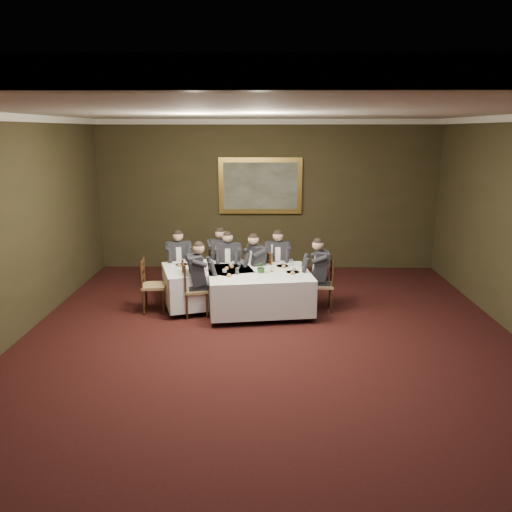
{
  "coord_description": "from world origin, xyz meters",
  "views": [
    {
      "loc": [
        -0.1,
        -6.75,
        3.25
      ],
      "look_at": [
        -0.22,
        1.56,
        1.15
      ],
      "focal_mm": 35.0,
      "sensor_mm": 36.0,
      "label": 1
    }
  ],
  "objects_px": {
    "diner_main_backleft": "(228,272)",
    "diner_sec_backright": "(220,268)",
    "diner_sec_backleft": "(179,271)",
    "diner_sec_endright": "(257,276)",
    "chair_sec_backleft": "(179,281)",
    "table_second": "(207,283)",
    "candlestick": "(272,261)",
    "centerpiece": "(261,266)",
    "diner_main_endright": "(321,283)",
    "chair_sec_backright": "(220,278)",
    "chair_main_backright": "(277,281)",
    "chair_main_backleft": "(229,283)",
    "painting": "(260,186)",
    "chair_main_endright": "(321,295)",
    "table_main": "(259,289)",
    "diner_main_backright": "(277,271)",
    "chair_sec_endright": "(258,287)",
    "chair_main_endleft": "(195,300)",
    "chair_sec_endleft": "(154,296)",
    "diner_main_endleft": "(195,288)"
  },
  "relations": [
    {
      "from": "diner_sec_backleft",
      "to": "centerpiece",
      "type": "bearing_deg",
      "value": 136.7
    },
    {
      "from": "chair_sec_backleft",
      "to": "chair_sec_endleft",
      "type": "xyz_separation_m",
      "value": [
        -0.32,
        -0.94,
        0.0
      ]
    },
    {
      "from": "chair_main_endleft",
      "to": "centerpiece",
      "type": "distance_m",
      "value": 1.34
    },
    {
      "from": "chair_main_backright",
      "to": "diner_main_endright",
      "type": "bearing_deg",
      "value": 133.6
    },
    {
      "from": "chair_main_backright",
      "to": "diner_main_endright",
      "type": "height_order",
      "value": "diner_main_endright"
    },
    {
      "from": "diner_sec_endright",
      "to": "painting",
      "type": "distance_m",
      "value": 2.85
    },
    {
      "from": "chair_main_backleft",
      "to": "painting",
      "type": "relative_size",
      "value": 0.51
    },
    {
      "from": "diner_main_backleft",
      "to": "painting",
      "type": "bearing_deg",
      "value": -106.17
    },
    {
      "from": "diner_main_backleft",
      "to": "diner_sec_backright",
      "type": "distance_m",
      "value": 0.41
    },
    {
      "from": "diner_main_endleft",
      "to": "diner_sec_backleft",
      "type": "height_order",
      "value": "same"
    },
    {
      "from": "candlestick",
      "to": "table_main",
      "type": "bearing_deg",
      "value": -166.32
    },
    {
      "from": "chair_main_backleft",
      "to": "diner_sec_backleft",
      "type": "xyz_separation_m",
      "value": [
        -1.0,
        0.11,
        0.23
      ]
    },
    {
      "from": "chair_main_endright",
      "to": "chair_main_backright",
      "type": "bearing_deg",
      "value": 46.13
    },
    {
      "from": "table_main",
      "to": "table_second",
      "type": "bearing_deg",
      "value": 161.45
    },
    {
      "from": "table_second",
      "to": "chair_sec_endright",
      "type": "bearing_deg",
      "value": 16.77
    },
    {
      "from": "diner_sec_endright",
      "to": "painting",
      "type": "relative_size",
      "value": 0.69
    },
    {
      "from": "table_main",
      "to": "diner_main_backleft",
      "type": "xyz_separation_m",
      "value": [
        -0.62,
        0.86,
        0.06
      ]
    },
    {
      "from": "chair_sec_backright",
      "to": "painting",
      "type": "relative_size",
      "value": 0.51
    },
    {
      "from": "diner_sec_endright",
      "to": "chair_main_backright",
      "type": "bearing_deg",
      "value": -70.49
    },
    {
      "from": "chair_main_endright",
      "to": "diner_sec_endright",
      "type": "xyz_separation_m",
      "value": [
        -1.2,
        0.45,
        0.23
      ]
    },
    {
      "from": "diner_main_endleft",
      "to": "chair_sec_backleft",
      "type": "bearing_deg",
      "value": -171.99
    },
    {
      "from": "diner_main_backleft",
      "to": "candlestick",
      "type": "relative_size",
      "value": 2.59
    },
    {
      "from": "chair_main_backleft",
      "to": "diner_sec_backright",
      "type": "xyz_separation_m",
      "value": [
        -0.19,
        0.35,
        0.23
      ]
    },
    {
      "from": "diner_main_backright",
      "to": "centerpiece",
      "type": "distance_m",
      "value": 1.12
    },
    {
      "from": "chair_sec_backleft",
      "to": "diner_main_backleft",
      "type": "bearing_deg",
      "value": 160.19
    },
    {
      "from": "diner_main_backleft",
      "to": "chair_main_backright",
      "type": "xyz_separation_m",
      "value": [
        0.98,
        0.15,
        -0.23
      ]
    },
    {
      "from": "table_second",
      "to": "diner_sec_backleft",
      "type": "xyz_separation_m",
      "value": [
        -0.63,
        0.64,
        0.06
      ]
    },
    {
      "from": "diner_main_endright",
      "to": "chair_sec_backleft",
      "type": "height_order",
      "value": "diner_main_endright"
    },
    {
      "from": "chair_main_endright",
      "to": "painting",
      "type": "xyz_separation_m",
      "value": [
        -1.15,
        2.89,
        1.7
      ]
    },
    {
      "from": "chair_main_endleft",
      "to": "diner_main_endleft",
      "type": "distance_m",
      "value": 0.23
    },
    {
      "from": "diner_main_endright",
      "to": "chair_sec_endleft",
      "type": "bearing_deg",
      "value": 95.02
    },
    {
      "from": "table_main",
      "to": "chair_main_endleft",
      "type": "relative_size",
      "value": 2.02
    },
    {
      "from": "diner_main_backright",
      "to": "painting",
      "type": "height_order",
      "value": "painting"
    },
    {
      "from": "table_second",
      "to": "candlestick",
      "type": "height_order",
      "value": "candlestick"
    },
    {
      "from": "chair_main_backright",
      "to": "diner_sec_backright",
      "type": "height_order",
      "value": "diner_sec_backright"
    },
    {
      "from": "table_second",
      "to": "diner_main_backleft",
      "type": "height_order",
      "value": "diner_main_backleft"
    },
    {
      "from": "diner_sec_backleft",
      "to": "diner_sec_endright",
      "type": "relative_size",
      "value": 1.0
    },
    {
      "from": "diner_main_endright",
      "to": "painting",
      "type": "relative_size",
      "value": 0.69
    },
    {
      "from": "chair_main_endright",
      "to": "diner_sec_backright",
      "type": "relative_size",
      "value": 0.74
    },
    {
      "from": "chair_main_backleft",
      "to": "candlestick",
      "type": "distance_m",
      "value": 1.35
    },
    {
      "from": "diner_main_endright",
      "to": "chair_sec_backright",
      "type": "relative_size",
      "value": 1.35
    },
    {
      "from": "chair_main_backleft",
      "to": "diner_sec_endright",
      "type": "distance_m",
      "value": 0.67
    },
    {
      "from": "chair_main_endright",
      "to": "chair_sec_backleft",
      "type": "height_order",
      "value": "same"
    },
    {
      "from": "chair_main_backright",
      "to": "centerpiece",
      "type": "relative_size",
      "value": 4.18
    },
    {
      "from": "chair_main_endleft",
      "to": "chair_sec_backleft",
      "type": "relative_size",
      "value": 1.0
    },
    {
      "from": "diner_main_backleft",
      "to": "chair_main_endleft",
      "type": "distance_m",
      "value": 1.17
    },
    {
      "from": "diner_main_endright",
      "to": "diner_sec_backright",
      "type": "bearing_deg",
      "value": 64.52
    },
    {
      "from": "chair_sec_backright",
      "to": "candlestick",
      "type": "distance_m",
      "value": 1.7
    },
    {
      "from": "table_second",
      "to": "chair_sec_endright",
      "type": "xyz_separation_m",
      "value": [
        0.95,
        0.29,
        -0.17
      ]
    },
    {
      "from": "table_main",
      "to": "chair_main_backleft",
      "type": "bearing_deg",
      "value": 125.56
    }
  ]
}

